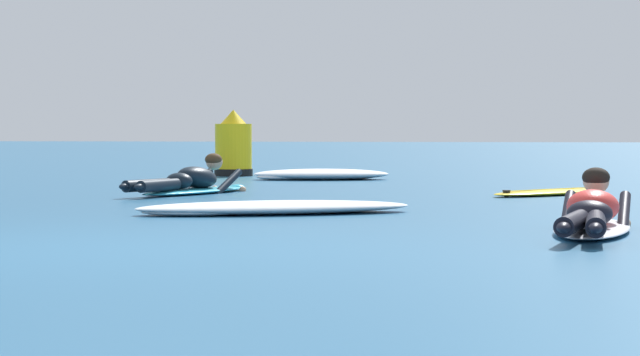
% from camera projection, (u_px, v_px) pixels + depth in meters
% --- Properties ---
extents(ground_plane, '(120.00, 120.00, 0.00)m').
position_uv_depth(ground_plane, '(353.00, 185.00, 18.44)').
color(ground_plane, '#235B84').
extents(surfer_near, '(0.75, 2.55, 0.55)m').
position_uv_depth(surfer_near, '(592.00, 216.00, 9.80)').
color(surfer_near, silver).
rests_on(surfer_near, ground).
extents(surfer_far, '(1.11, 2.52, 0.55)m').
position_uv_depth(surfer_far, '(191.00, 183.00, 15.78)').
color(surfer_far, '#2DB2D1').
rests_on(surfer_far, ground).
extents(drifting_surfboard, '(1.69, 1.91, 0.16)m').
position_uv_depth(drifting_surfboard, '(551.00, 192.00, 15.56)').
color(drifting_surfboard, yellow).
rests_on(drifting_surfboard, ground).
extents(whitewater_mid_left, '(2.30, 1.46, 0.17)m').
position_uv_depth(whitewater_mid_left, '(321.00, 175.00, 20.26)').
color(whitewater_mid_left, white).
rests_on(whitewater_mid_left, ground).
extents(whitewater_back, '(2.73, 1.82, 0.12)m').
position_uv_depth(whitewater_back, '(275.00, 208.00, 12.13)').
color(whitewater_back, white).
rests_on(whitewater_back, ground).
extents(channel_marker_buoy, '(0.65, 0.65, 1.12)m').
position_uv_depth(channel_marker_buoy, '(233.00, 149.00, 21.85)').
color(channel_marker_buoy, yellow).
rests_on(channel_marker_buoy, ground).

